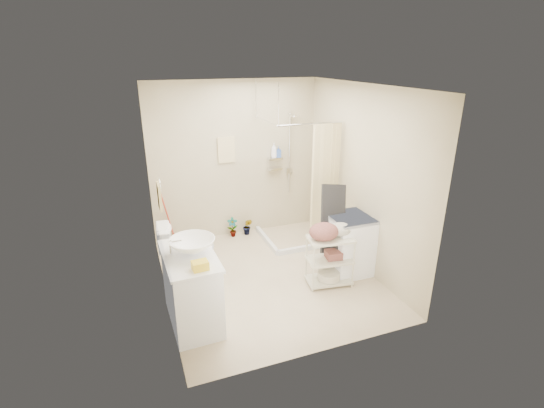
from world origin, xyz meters
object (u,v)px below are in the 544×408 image
at_px(washing_machine, 349,244).
at_px(laundry_rack, 330,256).
at_px(vanity, 192,289).
at_px(toilet, 187,248).

xyz_separation_m(washing_machine, laundry_rack, (-0.42, -0.21, -0.01)).
relative_size(vanity, laundry_rack, 1.21).
height_order(vanity, washing_machine, vanity).
relative_size(vanity, toilet, 1.28).
height_order(toilet, washing_machine, washing_machine).
relative_size(toilet, laundry_rack, 0.95).
bearing_deg(laundry_rack, vanity, -166.74).
distance_m(vanity, toilet, 1.14).
bearing_deg(washing_machine, vanity, -170.39).
bearing_deg(vanity, laundry_rack, 3.34).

